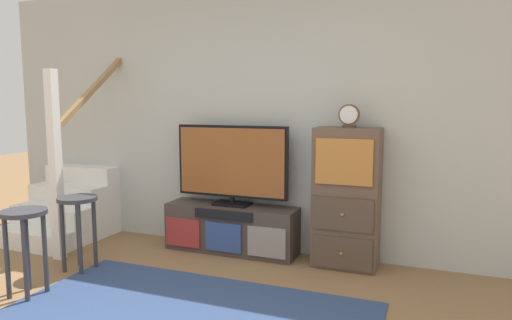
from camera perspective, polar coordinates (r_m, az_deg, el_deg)
back_wall at (r=4.63m, az=1.59°, el=5.38°), size 6.40×0.12×2.70m
media_console at (r=4.66m, az=-3.09°, el=-8.49°), size 1.34×0.38×0.47m
television at (r=4.55m, az=-3.02°, el=-0.40°), size 1.16×0.22×0.80m
side_cabinet at (r=4.24m, az=11.16°, el=-4.67°), size 0.58×0.38×1.27m
desk_clock at (r=4.14m, az=11.47°, el=5.37°), size 0.18×0.08×0.21m
staircase at (r=5.70m, az=-21.09°, el=-4.70°), size 1.00×1.36×2.20m
bar_stool_near at (r=3.97m, az=-26.75°, el=-7.99°), size 0.34×0.34×0.68m
bar_stool_far at (r=4.39m, az=-21.21°, el=-6.42°), size 0.34×0.34×0.67m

